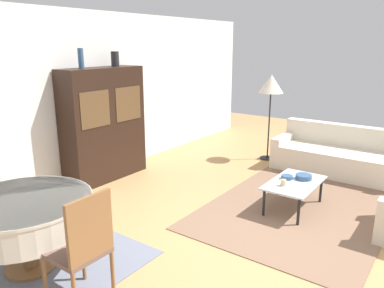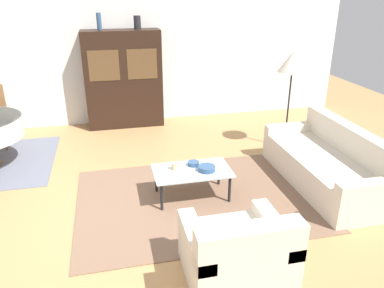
{
  "view_description": "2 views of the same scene",
  "coord_description": "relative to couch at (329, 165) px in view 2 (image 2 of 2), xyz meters",
  "views": [
    {
      "loc": [
        -3.53,
        -1.29,
        2.19
      ],
      "look_at": [
        0.2,
        1.4,
        0.95
      ],
      "focal_mm": 35.0,
      "sensor_mm": 36.0,
      "label": 1
    },
    {
      "loc": [
        0.14,
        -3.79,
        2.54
      ],
      "look_at": [
        1.1,
        0.35,
        0.75
      ],
      "focal_mm": 35.0,
      "sensor_mm": 36.0,
      "label": 2
    }
  ],
  "objects": [
    {
      "name": "bowl",
      "position": [
        -1.74,
        -0.0,
        0.14
      ],
      "size": [
        0.22,
        0.22,
        0.06
      ],
      "color": "#33517A",
      "rests_on": "coffee_table"
    },
    {
      "name": "area_rug",
      "position": [
        -1.88,
        -0.01,
        -0.28
      ],
      "size": [
        3.02,
        2.21,
        0.01
      ],
      "color": "brown",
      "rests_on": "ground_plane"
    },
    {
      "name": "vase_short",
      "position": [
        -2.24,
        3.06,
        1.66
      ],
      "size": [
        0.13,
        0.13,
        0.24
      ],
      "color": "#232328",
      "rests_on": "display_cabinet"
    },
    {
      "name": "vase_tall",
      "position": [
        -2.92,
        3.06,
        1.69
      ],
      "size": [
        0.08,
        0.08,
        0.3
      ],
      "color": "#33517A",
      "rests_on": "display_cabinet"
    },
    {
      "name": "ground_plane",
      "position": [
        -3.02,
        -0.29,
        -0.28
      ],
      "size": [
        14.0,
        14.0,
        0.0
      ],
      "primitive_type": "plane",
      "color": "tan"
    },
    {
      "name": "couch",
      "position": [
        0.0,
        0.0,
        0.0
      ],
      "size": [
        0.92,
        2.1,
        0.8
      ],
      "rotation": [
        0.0,
        0.0,
        1.57
      ],
      "color": "beige",
      "rests_on": "ground_plane"
    },
    {
      "name": "armchair",
      "position": [
        -1.85,
        -1.49,
        0.01
      ],
      "size": [
        0.93,
        0.84,
        0.77
      ],
      "color": "beige",
      "rests_on": "ground_plane"
    },
    {
      "name": "wall_back",
      "position": [
        -3.02,
        3.34,
        1.07
      ],
      "size": [
        10.0,
        0.06,
        2.7
      ],
      "color": "white",
      "rests_on": "ground_plane"
    },
    {
      "name": "cup",
      "position": [
        -2.13,
        0.13,
        0.15
      ],
      "size": [
        0.07,
        0.07,
        0.08
      ],
      "color": "tan",
      "rests_on": "coffee_table"
    },
    {
      "name": "bowl_small",
      "position": [
        -1.87,
        0.18,
        0.13
      ],
      "size": [
        0.15,
        0.15,
        0.05
      ],
      "color": "#33517A",
      "rests_on": "coffee_table"
    },
    {
      "name": "floor_lamp",
      "position": [
        0.0,
        1.32,
        1.13
      ],
      "size": [
        0.46,
        0.46,
        1.63
      ],
      "color": "black",
      "rests_on": "ground_plane"
    },
    {
      "name": "display_cabinet",
      "position": [
        -2.56,
        3.06,
        0.63
      ],
      "size": [
        1.43,
        0.46,
        1.83
      ],
      "color": "black",
      "rests_on": "ground_plane"
    },
    {
      "name": "coffee_table",
      "position": [
        -1.92,
        0.06,
        0.07
      ],
      "size": [
        0.98,
        0.59,
        0.38
      ],
      "color": "black",
      "rests_on": "area_rug"
    }
  ]
}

